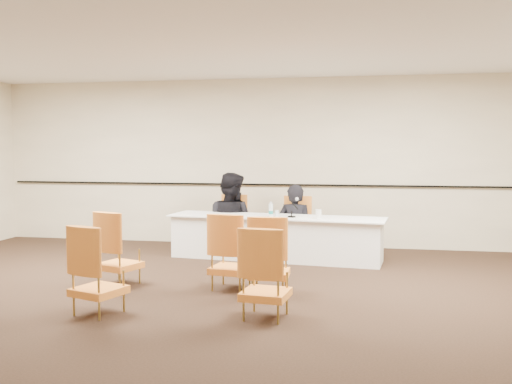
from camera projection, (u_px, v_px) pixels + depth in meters
floor at (203, 302)px, 6.48m from camera, size 10.00×10.00×0.00m
ceiling at (201, 34)px, 6.26m from camera, size 10.00×10.00×0.00m
wall_back at (263, 162)px, 10.29m from camera, size 10.00×0.04×3.00m
wall_rail at (263, 184)px, 10.28m from camera, size 9.80×0.04×0.03m
panel_table at (276, 238)px, 8.99m from camera, size 3.48×1.16×0.68m
panelist_main at (295, 234)px, 9.43m from camera, size 0.64×0.46×1.64m
panelist_main_chair at (295, 226)px, 9.42m from camera, size 0.55×0.55×0.95m
panelist_second at (231, 227)px, 9.76m from camera, size 1.11×1.00×1.88m
panelist_second_chair at (231, 223)px, 9.75m from camera, size 0.55×0.55×0.95m
papers at (307, 217)px, 8.79m from camera, size 0.35×0.30×0.00m
microphone at (292, 207)px, 8.80m from camera, size 0.18×0.24×0.31m
water_bottle at (271, 209)px, 8.90m from camera, size 0.09×0.09×0.23m
drinking_glass at (277, 213)px, 8.93m from camera, size 0.08×0.08×0.10m
coffee_cup at (318, 214)px, 8.63m from camera, size 0.12×0.12×0.14m
aud_chair_front_left at (119, 248)px, 7.28m from camera, size 0.64×0.64×0.95m
aud_chair_front_mid at (231, 251)px, 7.05m from camera, size 0.56×0.56×0.95m
aud_chair_front_right at (269, 255)px, 6.81m from camera, size 0.52×0.52×0.95m
aud_chair_back_left at (98, 269)px, 5.98m from camera, size 0.63×0.63×0.95m
aud_chair_back_right at (266, 272)px, 5.83m from camera, size 0.55×0.55×0.95m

